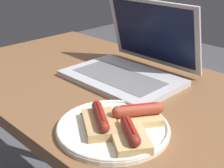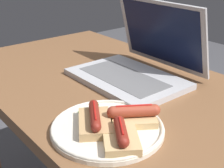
# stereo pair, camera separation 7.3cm
# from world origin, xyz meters

# --- Properties ---
(desk) EXTENTS (1.30, 0.66, 0.76)m
(desk) POSITION_xyz_m (0.00, 0.00, 0.67)
(desk) COLOR brown
(desk) RESTS_ON ground_plane
(laptop) EXTENTS (0.35, 0.30, 0.24)m
(laptop) POSITION_xyz_m (-0.05, 0.09, 0.81)
(laptop) COLOR #B7B7BC
(laptop) RESTS_ON desk
(plate) EXTENTS (0.26, 0.26, 0.02)m
(plate) POSITION_xyz_m (0.14, -0.18, 0.77)
(plate) COLOR silver
(plate) RESTS_ON desk
(sausage_toast_left) EXTENTS (0.14, 0.13, 0.04)m
(sausage_toast_left) POSITION_xyz_m (0.12, -0.20, 0.79)
(sausage_toast_left) COLOR tan
(sausage_toast_left) RESTS_ON plate
(sausage_toast_middle) EXTENTS (0.13, 0.12, 0.04)m
(sausage_toast_middle) POSITION_xyz_m (0.21, -0.20, 0.79)
(sausage_toast_middle) COLOR tan
(sausage_toast_middle) RESTS_ON plate
(sausage_toast_right) EXTENTS (0.11, 0.12, 0.05)m
(sausage_toast_right) POSITION_xyz_m (0.17, -0.12, 0.79)
(sausage_toast_right) COLOR tan
(sausage_toast_right) RESTS_ON plate
(salad_pile) EXTENTS (0.07, 0.08, 0.01)m
(salad_pile) POSITION_xyz_m (0.05, -0.16, 0.78)
(salad_pile) COLOR #387A33
(salad_pile) RESTS_ON plate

